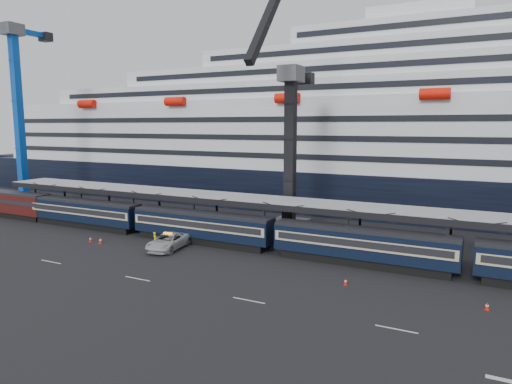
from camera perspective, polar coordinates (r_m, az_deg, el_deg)
ground at (r=39.08m, az=21.17°, el=-14.04°), size 260.00×260.00×0.00m
train at (r=48.38m, az=17.04°, el=-6.78°), size 133.05×3.00×4.05m
canopy at (r=51.10m, az=23.11°, el=-2.78°), size 130.00×6.25×5.53m
cruise_ship at (r=82.28m, az=24.22°, el=6.10°), size 214.09×28.84×34.00m
crane_blue at (r=92.35m, az=-27.86°, el=9.69°), size 4.50×19.91×52.01m
crane_dark_near at (r=59.45m, az=4.16°, el=5.82°), size 4.50×17.75×35.08m
pickup_truck at (r=55.03m, az=-10.93°, el=-6.11°), size 4.00×7.06×1.86m
worker at (r=56.35m, az=-12.51°, el=-5.82°), size 0.80×0.73×1.84m
traffic_cone_a at (r=61.16m, az=-19.99°, el=-5.55°), size 0.37×0.37×0.73m
traffic_cone_b at (r=59.88m, az=-18.87°, el=-5.73°), size 0.43×0.43×0.86m
traffic_cone_c at (r=43.34m, az=11.14°, el=-10.91°), size 0.34×0.34×0.69m
traffic_cone_d at (r=41.49m, az=26.92°, el=-12.57°), size 0.34×0.34×0.69m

